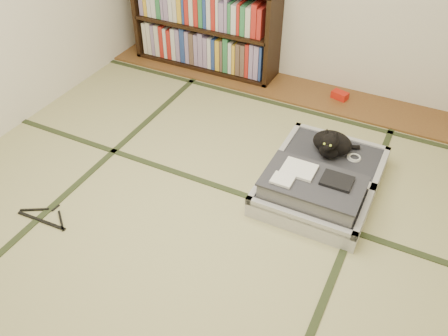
% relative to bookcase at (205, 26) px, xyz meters
% --- Properties ---
extents(floor, '(4.50, 4.50, 0.00)m').
position_rel_bookcase_xyz_m(floor, '(1.03, -2.07, -0.45)').
color(floor, '#C8C986').
rests_on(floor, ground).
extents(wood_strip, '(4.00, 0.50, 0.02)m').
position_rel_bookcase_xyz_m(wood_strip, '(1.03, -0.07, -0.44)').
color(wood_strip, brown).
rests_on(wood_strip, ground).
extents(red_item, '(0.17, 0.13, 0.07)m').
position_rel_bookcase_xyz_m(red_item, '(1.47, -0.04, -0.40)').
color(red_item, red).
rests_on(red_item, wood_strip).
extents(room_shell, '(4.50, 4.50, 4.50)m').
position_rel_bookcase_xyz_m(room_shell, '(1.03, -2.07, 1.01)').
color(room_shell, white).
rests_on(room_shell, ground).
extents(tatami_borders, '(4.00, 4.50, 0.01)m').
position_rel_bookcase_xyz_m(tatami_borders, '(1.03, -1.57, -0.45)').
color(tatami_borders, '#2D381E').
rests_on(tatami_borders, ground).
extents(bookcase, '(1.53, 0.35, 0.99)m').
position_rel_bookcase_xyz_m(bookcase, '(0.00, 0.00, 0.00)').
color(bookcase, black).
rests_on(bookcase, wood_strip).
extents(suitcase, '(0.78, 1.04, 0.31)m').
position_rel_bookcase_xyz_m(suitcase, '(1.70, -1.39, -0.34)').
color(suitcase, silver).
rests_on(suitcase, floor).
extents(cat, '(0.35, 0.35, 0.28)m').
position_rel_bookcase_xyz_m(cat, '(1.68, -1.10, -0.20)').
color(cat, black).
rests_on(cat, suitcase).
extents(cable_coil, '(0.11, 0.11, 0.03)m').
position_rel_bookcase_xyz_m(cable_coil, '(1.86, -1.07, -0.29)').
color(cable_coil, white).
rests_on(cable_coil, suitcase).
extents(hanger, '(0.42, 0.20, 0.01)m').
position_rel_bookcase_xyz_m(hanger, '(0.06, -2.51, -0.44)').
color(hanger, black).
rests_on(hanger, floor).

